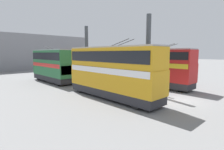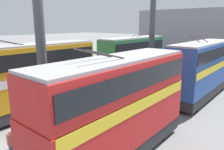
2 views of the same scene
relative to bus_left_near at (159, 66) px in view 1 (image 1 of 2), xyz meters
name	(u,v)px [view 1 (image 1 of 2)]	position (x,y,z in m)	size (l,w,h in m)	color
ground_plane	(177,100)	(-4.83, 4.23, -2.89)	(240.00, 240.00, 0.00)	slate
depot_back_wall	(31,52)	(35.97, 4.23, 1.87)	(0.50, 36.00, 9.52)	gray
support_column_near	(148,56)	(-1.26, 4.23, 1.33)	(0.95, 0.95, 8.68)	#42474C
support_column_far	(87,55)	(10.38, 4.23, 1.33)	(0.95, 0.95, 8.68)	#42474C
bus_left_near	(159,66)	(0.00, 0.00, 0.00)	(9.15, 2.54, 5.69)	black
bus_left_far	(101,62)	(12.03, 0.00, -0.01)	(10.12, 2.54, 5.66)	black
bus_right_mid	(111,69)	(0.08, 8.46, 0.05)	(11.27, 2.54, 5.80)	black
bus_right_far	(53,64)	(13.57, 8.46, -0.01)	(10.02, 2.54, 5.69)	black
person_aisle_foreground	(166,89)	(-3.44, 3.97, -2.08)	(0.45, 0.29, 1.54)	#384251
person_by_left_row	(141,81)	(1.03, 2.27, -1.92)	(0.48, 0.40, 1.82)	#473D33
person_by_right_row	(156,91)	(-3.68, 6.15, -1.94)	(0.37, 0.48, 1.78)	#2D2D33
person_aisle_midway	(110,78)	(6.09, 3.10, -2.01)	(0.43, 0.26, 1.67)	#473D33
oil_drum	(92,82)	(6.97, 5.81, -2.42)	(0.56, 0.56, 0.94)	#235638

